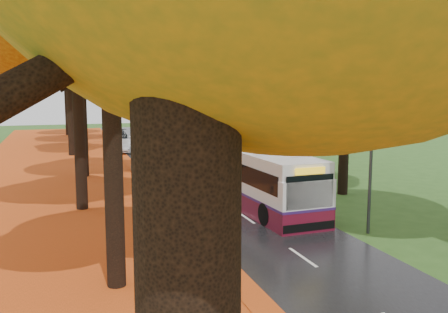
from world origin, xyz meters
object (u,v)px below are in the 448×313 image
streetlamp_near (367,126)px  streetlamp_far (163,100)px  streetlamp_mid (215,107)px  car_silver (127,146)px  bus (254,176)px  car_dark (118,136)px  car_white (144,161)px

streetlamp_near → streetlamp_far: same height
streetlamp_near → streetlamp_mid: bearing=90.0°
streetlamp_far → car_silver: size_ratio=2.08×
streetlamp_mid → bus: (-2.61, -15.59, -3.07)m
streetlamp_far → car_silver: 15.19m
streetlamp_far → streetlamp_mid: bearing=-90.0°
streetlamp_far → bus: streetlamp_far is taller
streetlamp_mid → streetlamp_near: bearing=-90.0°
car_silver → car_dark: car_dark is taller
streetlamp_mid → car_silver: 11.54m
bus → car_dark: bearing=92.6°
streetlamp_mid → bus: size_ratio=0.68×
streetlamp_near → car_white: 21.74m
streetlamp_near → bus: bearing=112.1°
bus → car_silver: (-3.69, 24.37, -0.97)m
streetlamp_near → car_silver: bearing=101.6°
car_white → streetlamp_near: bearing=-52.9°
streetlamp_far → car_silver: bearing=-115.5°
streetlamp_mid → car_dark: 19.72m
car_silver → car_dark: 9.55m
bus → car_dark: bus is taller
streetlamp_far → bus: (-2.61, -37.59, -3.07)m
streetlamp_mid → bus: bearing=-99.5°
streetlamp_mid → car_dark: streetlamp_mid is taller
streetlamp_far → car_dark: streetlamp_far is taller
streetlamp_near → car_dark: streetlamp_near is taller
bus → streetlamp_far: bearing=82.8°
streetlamp_near → car_dark: (-6.10, 40.33, -3.98)m
car_silver → bus: bearing=-61.8°
streetlamp_mid → streetlamp_far: bearing=90.0°
streetlamp_near → car_dark: size_ratio=1.68×
bus → car_white: bus is taller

